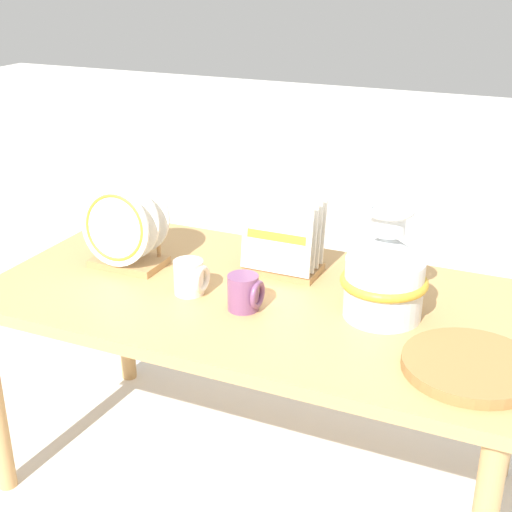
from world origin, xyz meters
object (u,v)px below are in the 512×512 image
wicker_charger_stack (471,366)px  dish_rack_square_plates (284,243)px  ceramic_vase (385,272)px  mug_cream_glaze (190,277)px  dish_rack_round_plates (125,235)px  mug_plum_glaze (245,293)px

wicker_charger_stack → dish_rack_square_plates: bearing=150.2°
ceramic_vase → mug_cream_glaze: bearing=-170.6°
ceramic_vase → mug_cream_glaze: 0.52m
ceramic_vase → wicker_charger_stack: 0.32m
dish_rack_round_plates → mug_plum_glaze: size_ratio=2.63×
ceramic_vase → dish_rack_square_plates: bearing=155.2°
dish_rack_square_plates → dish_rack_round_plates: bearing=-160.6°
dish_rack_round_plates → wicker_charger_stack: size_ratio=0.82×
dish_rack_square_plates → mug_cream_glaze: bearing=-126.7°
ceramic_vase → dish_rack_round_plates: (-0.77, -0.00, -0.02)m
ceramic_vase → dish_rack_round_plates: bearing=-179.9°
ceramic_vase → wicker_charger_stack: ceramic_vase is taller
ceramic_vase → mug_cream_glaze: size_ratio=3.10×
mug_cream_glaze → dish_rack_square_plates: bearing=53.3°
dish_rack_round_plates → mug_cream_glaze: bearing=-17.6°
dish_rack_round_plates → dish_rack_square_plates: (0.44, 0.15, -0.01)m
mug_plum_glaze → dish_rack_square_plates: bearing=89.5°
dish_rack_square_plates → wicker_charger_stack: bearing=-29.8°
ceramic_vase → dish_rack_square_plates: ceramic_vase is taller
ceramic_vase → mug_plum_glaze: bearing=-161.8°
wicker_charger_stack → mug_plum_glaze: mug_plum_glaze is taller
ceramic_vase → mug_plum_glaze: 0.36m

